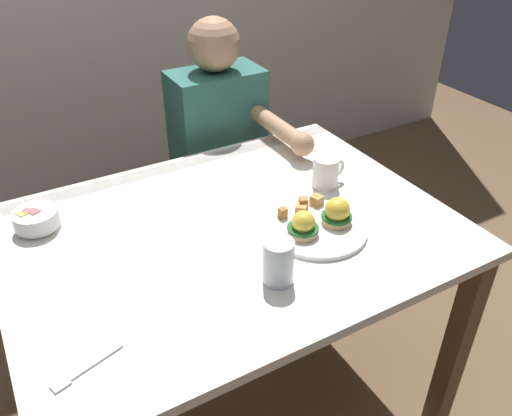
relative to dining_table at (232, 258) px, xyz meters
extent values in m
plane|color=brown|center=(0.00, 0.00, -0.63)|extent=(6.00, 6.00, 0.00)
cube|color=white|center=(0.00, 0.00, 0.09)|extent=(1.20, 0.90, 0.03)
cube|color=#B23838|center=(0.00, -0.40, 0.10)|extent=(1.20, 0.06, 0.00)
cube|color=#B23838|center=(0.00, 0.40, 0.10)|extent=(1.20, 0.06, 0.00)
cube|color=brown|center=(0.55, -0.40, -0.28)|extent=(0.06, 0.06, 0.71)
cube|color=brown|center=(-0.55, 0.40, -0.28)|extent=(0.06, 0.06, 0.71)
cube|color=brown|center=(0.55, 0.40, -0.28)|extent=(0.06, 0.06, 0.71)
cylinder|color=white|center=(0.20, -0.13, 0.11)|extent=(0.27, 0.27, 0.01)
cylinder|color=tan|center=(0.14, -0.14, 0.13)|extent=(0.08, 0.08, 0.02)
cylinder|color=#236028|center=(0.14, -0.14, 0.14)|extent=(0.08, 0.08, 0.01)
sphere|color=yellow|center=(0.14, -0.14, 0.16)|extent=(0.06, 0.06, 0.06)
cylinder|color=tan|center=(0.25, -0.14, 0.13)|extent=(0.08, 0.08, 0.02)
cylinder|color=#236028|center=(0.25, -0.14, 0.14)|extent=(0.08, 0.08, 0.01)
sphere|color=yellow|center=(0.25, -0.14, 0.16)|extent=(0.07, 0.07, 0.07)
cube|color=#AD7038|center=(0.14, -0.04, 0.14)|extent=(0.02, 0.02, 0.03)
cube|color=#B77A42|center=(0.21, -0.03, 0.14)|extent=(0.03, 0.03, 0.04)
cube|color=tan|center=(0.20, -0.05, 0.13)|extent=(0.04, 0.04, 0.02)
cube|color=tan|center=(0.26, -0.04, 0.13)|extent=(0.04, 0.04, 0.03)
cylinder|color=white|center=(-0.46, 0.26, 0.11)|extent=(0.10, 0.10, 0.01)
cylinder|color=white|center=(-0.46, 0.26, 0.14)|extent=(0.12, 0.12, 0.04)
cube|color=#B7E093|center=(-0.45, 0.25, 0.14)|extent=(0.03, 0.03, 0.02)
cube|color=#EA6B70|center=(-0.46, 0.26, 0.15)|extent=(0.03, 0.03, 0.03)
cube|color=#EA6B70|center=(-0.47, 0.27, 0.15)|extent=(0.03, 0.03, 0.02)
cube|color=#F4DB66|center=(-0.49, 0.26, 0.15)|extent=(0.04, 0.04, 0.03)
cube|color=#B7E093|center=(-0.44, 0.27, 0.14)|extent=(0.03, 0.03, 0.03)
cube|color=#F4DB66|center=(-0.44, 0.26, 0.15)|extent=(0.03, 0.03, 0.02)
cube|color=#B7E093|center=(-0.46, 0.26, 0.14)|extent=(0.04, 0.04, 0.03)
cylinder|color=white|center=(0.36, 0.06, 0.15)|extent=(0.08, 0.08, 0.09)
cylinder|color=black|center=(0.36, 0.06, 0.20)|extent=(0.07, 0.07, 0.01)
torus|color=white|center=(0.40, 0.06, 0.16)|extent=(0.06, 0.01, 0.06)
cube|color=silver|center=(-0.45, -0.28, 0.11)|extent=(0.12, 0.05, 0.00)
cube|color=silver|center=(-0.52, -0.30, 0.11)|extent=(0.04, 0.03, 0.00)
cylinder|color=silver|center=(0.00, -0.25, 0.16)|extent=(0.07, 0.07, 0.11)
cylinder|color=silver|center=(0.00, -0.25, 0.14)|extent=(0.07, 0.07, 0.08)
cylinder|color=#33333D|center=(0.18, 0.53, -0.41)|extent=(0.11, 0.11, 0.45)
cylinder|color=#33333D|center=(0.36, 0.53, -0.41)|extent=(0.11, 0.11, 0.45)
cube|color=#2D665B|center=(0.27, 0.63, 0.07)|extent=(0.34, 0.20, 0.50)
sphere|color=tan|center=(0.27, 0.63, 0.41)|extent=(0.19, 0.19, 0.19)
cylinder|color=tan|center=(0.39, 0.38, 0.17)|extent=(0.06, 0.30, 0.06)
sphere|color=tan|center=(0.39, 0.23, 0.17)|extent=(0.08, 0.08, 0.08)
camera|label=1|loc=(-0.51, -1.04, 0.94)|focal=36.53mm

